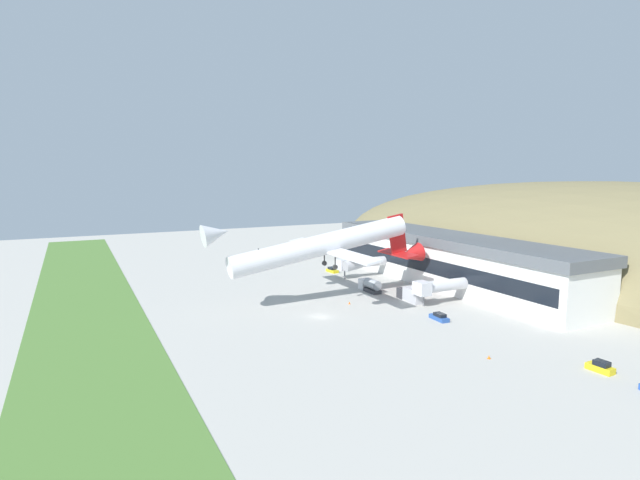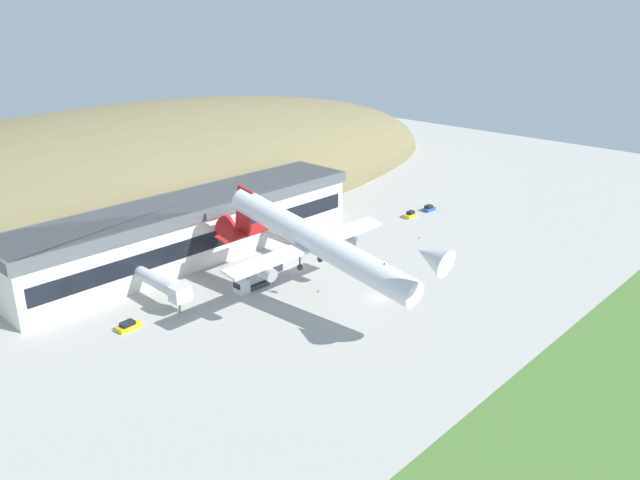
% 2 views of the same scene
% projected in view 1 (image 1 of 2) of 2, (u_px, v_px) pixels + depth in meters
% --- Properties ---
extents(ground_plane, '(324.73, 324.73, 0.00)m').
position_uv_depth(ground_plane, '(320.00, 317.00, 100.15)').
color(ground_plane, '#ADAAA3').
extents(grass_strip_foreground, '(292.25, 21.25, 0.08)m').
position_uv_depth(grass_strip_foreground, '(92.00, 349.00, 81.57)').
color(grass_strip_foreground, '#4C7533').
rests_on(grass_strip_foreground, ground_plane).
extents(hill_backdrop, '(250.52, 84.37, 52.70)m').
position_uv_depth(hill_backdrop, '(607.00, 276.00, 140.11)').
color(hill_backdrop, olive).
rests_on(hill_backdrop, ground_plane).
extents(terminal_building, '(82.27, 16.43, 12.97)m').
position_uv_depth(terminal_building, '(448.00, 256.00, 128.37)').
color(terminal_building, white).
rests_on(terminal_building, ground_plane).
extents(jetway_0, '(3.38, 14.80, 5.43)m').
position_uv_depth(jetway_0, '(359.00, 263.00, 137.36)').
color(jetway_0, silver).
rests_on(jetway_0, ground_plane).
extents(jetway_1, '(3.38, 13.36, 5.43)m').
position_uv_depth(jetway_1, '(438.00, 286.00, 109.20)').
color(jetway_1, silver).
rests_on(jetway_1, ground_plane).
extents(cargo_airplane, '(37.17, 53.92, 13.24)m').
position_uv_depth(cargo_airplane, '(326.00, 246.00, 110.65)').
color(cargo_airplane, silver).
extents(service_car_0, '(4.33, 2.16, 1.44)m').
position_uv_depth(service_car_0, '(332.00, 270.00, 144.79)').
color(service_car_0, gold).
rests_on(service_car_0, ground_plane).
extents(service_car_2, '(4.54, 2.00, 1.45)m').
position_uv_depth(service_car_2, '(439.00, 317.00, 97.71)').
color(service_car_2, '#264C99').
rests_on(service_car_2, ground_plane).
extents(service_car_3, '(3.80, 1.89, 1.67)m').
position_uv_depth(service_car_3, '(601.00, 367.00, 72.40)').
color(service_car_3, gold).
rests_on(service_car_3, ground_plane).
extents(fuel_truck, '(7.86, 2.59, 3.11)m').
position_uv_depth(fuel_truck, '(410.00, 295.00, 112.05)').
color(fuel_truck, '#333338').
rests_on(fuel_truck, ground_plane).
extents(box_truck, '(7.37, 2.52, 3.23)m').
position_uv_depth(box_truck, '(370.00, 285.00, 121.13)').
color(box_truck, silver).
rests_on(box_truck, ground_plane).
extents(traffic_cone_0, '(0.52, 0.52, 0.58)m').
position_uv_depth(traffic_cone_0, '(489.00, 357.00, 77.47)').
color(traffic_cone_0, orange).
rests_on(traffic_cone_0, ground_plane).
extents(traffic_cone_1, '(0.52, 0.52, 0.58)m').
position_uv_depth(traffic_cone_1, '(349.00, 303.00, 109.69)').
color(traffic_cone_1, orange).
rests_on(traffic_cone_1, ground_plane).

